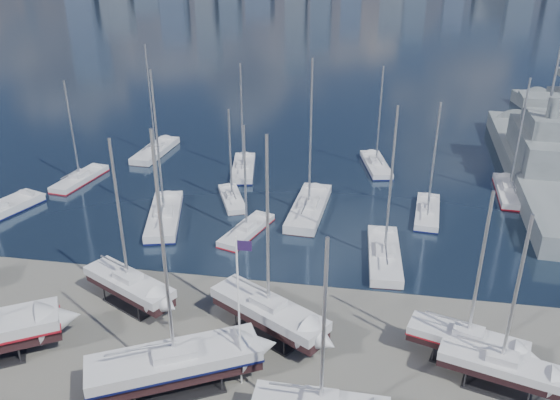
# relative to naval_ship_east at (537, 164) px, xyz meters

# --- Properties ---
(ground) EXTENTS (1400.00, 1400.00, 0.00)m
(ground) POSITION_rel_naval_ship_east_xyz_m (-31.62, -40.31, -1.66)
(ground) COLOR #605E59
(ground) RESTS_ON ground
(water) EXTENTS (1400.00, 600.00, 0.40)m
(water) POSITION_rel_naval_ship_east_xyz_m (-31.62, 269.69, -1.81)
(water) COLOR #19273B
(water) RESTS_ON ground
(sailboat_cradle_2) EXTENTS (8.91, 6.28, 14.45)m
(sailboat_cradle_2) POSITION_rel_naval_ship_east_xyz_m (-40.24, -35.62, 0.33)
(sailboat_cradle_2) COLOR #2D2D33
(sailboat_cradle_2) RESTS_ON ground
(sailboat_cradle_3) EXTENTS (11.49, 8.00, 18.09)m
(sailboat_cradle_3) POSITION_rel_naval_ship_east_xyz_m (-33.30, -44.14, 0.52)
(sailboat_cradle_3) COLOR #2D2D33
(sailboat_cradle_3) RESTS_ON ground
(sailboat_cradle_4) EXTENTS (9.76, 7.40, 15.94)m
(sailboat_cradle_4) POSITION_rel_naval_ship_east_xyz_m (-28.32, -37.48, 0.41)
(sailboat_cradle_4) COLOR #2D2D33
(sailboat_cradle_4) RESTS_ON ground
(sailboat_cradle_6) EXTENTS (8.44, 4.64, 13.36)m
(sailboat_cradle_6) POSITION_rel_naval_ship_east_xyz_m (-14.05, -38.35, 0.27)
(sailboat_cradle_6) COLOR #2D2D33
(sailboat_cradle_6) RESTS_ON ground
(sailboat_cradle_7) EXTENTS (8.11, 4.33, 12.99)m
(sailboat_cradle_7) POSITION_rel_naval_ship_east_xyz_m (-12.26, -40.64, 0.26)
(sailboat_cradle_7) COLOR #2D2D33
(sailboat_cradle_7) RESTS_ON ground
(sailboat_moored_1) EXTENTS (3.85, 9.31, 13.51)m
(sailboat_moored_1) POSITION_rel_naval_ship_east_xyz_m (-57.50, -11.61, -1.36)
(sailboat_moored_1) COLOR black
(sailboat_moored_1) RESTS_ON water
(sailboat_moored_2) EXTENTS (3.67, 10.88, 16.18)m
(sailboat_moored_2) POSITION_rel_naval_ship_east_xyz_m (-51.91, 0.00, -1.34)
(sailboat_moored_2) COLOR black
(sailboat_moored_2) RESTS_ON water
(sailboat_moored_3) EXTENTS (6.01, 11.87, 17.09)m
(sailboat_moored_3) POSITION_rel_naval_ship_east_xyz_m (-43.00, -20.30, -1.35)
(sailboat_moored_3) COLOR black
(sailboat_moored_3) RESTS_ON water
(sailboat_moored_4) EXTENTS (4.99, 7.90, 11.58)m
(sailboat_moored_4) POSITION_rel_naval_ship_east_xyz_m (-36.98, -14.33, -1.34)
(sailboat_moored_4) COLOR black
(sailboat_moored_4) RESTS_ON water
(sailboat_moored_5) EXTENTS (4.45, 10.31, 14.93)m
(sailboat_moored_5) POSITION_rel_naval_ship_east_xyz_m (-37.82, -4.71, -1.36)
(sailboat_moored_5) COLOR black
(sailboat_moored_5) RESTS_ON water
(sailboat_moored_6) EXTENTS (4.69, 8.46, 12.18)m
(sailboat_moored_6) POSITION_rel_naval_ship_east_xyz_m (-33.54, -21.83, -1.35)
(sailboat_moored_6) COLOR black
(sailboat_moored_6) RESTS_ON water
(sailboat_moored_7) EXTENTS (4.11, 12.03, 17.87)m
(sailboat_moored_7) POSITION_rel_naval_ship_east_xyz_m (-27.78, -15.72, -1.34)
(sailboat_moored_7) COLOR black
(sailboat_moored_7) RESTS_ON water
(sailboat_moored_8) EXTENTS (4.58, 9.91, 14.30)m
(sailboat_moored_8) POSITION_rel_naval_ship_east_xyz_m (-20.46, -0.47, -1.36)
(sailboat_moored_8) COLOR black
(sailboat_moored_8) RESTS_ON water
(sailboat_moored_9) EXTENTS (3.27, 10.45, 15.63)m
(sailboat_moored_9) POSITION_rel_naval_ship_east_xyz_m (-19.53, -24.79, -1.34)
(sailboat_moored_9) COLOR black
(sailboat_moored_9) RESTS_ON water
(sailboat_moored_10) EXTENTS (3.46, 9.18, 13.40)m
(sailboat_moored_10) POSITION_rel_naval_ship_east_xyz_m (-14.75, -14.35, -1.36)
(sailboat_moored_10) COLOR black
(sailboat_moored_10) RESTS_ON water
(sailboat_moored_11) EXTENTS (3.48, 10.03, 14.73)m
(sailboat_moored_11) POSITION_rel_naval_ship_east_xyz_m (-4.63, -6.98, -1.36)
(sailboat_moored_11) COLOR black
(sailboat_moored_11) RESTS_ON water
(naval_ship_east) EXTENTS (10.22, 45.78, 18.09)m
(naval_ship_east) POSITION_rel_naval_ship_east_xyz_m (0.00, 0.00, 0.00)
(naval_ship_east) COLOR slate
(naval_ship_east) RESTS_ON water
(flagpole) EXTENTS (1.00, 0.12, 11.26)m
(flagpole) POSITION_rel_naval_ship_east_xyz_m (-29.11, -42.93, 4.78)
(flagpole) COLOR white
(flagpole) RESTS_ON ground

